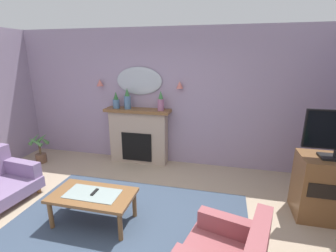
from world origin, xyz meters
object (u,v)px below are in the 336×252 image
Objects in this scene: mantel_vase_left at (161,102)px; wall_sconce_right at (180,85)px; mantel_vase_right at (116,101)px; wall_sconce_left at (100,83)px; tv_cabinet at (327,188)px; wall_mirror at (139,81)px; mantel_vase_centre at (127,100)px; potted_plant_small_fern at (40,149)px; tv_remote at (95,192)px; fireplace at (139,136)px; coffee_table at (93,198)px.

wall_sconce_right is (0.35, 0.12, 0.33)m from mantel_vase_left.
mantel_vase_right is 0.55m from wall_sconce_left.
wall_mirror is at bearing 157.61° from tv_cabinet.
mantel_vase_right is at bearing 180.00° from mantel_vase_left.
wall_sconce_left is (-0.65, 0.12, 0.32)m from mantel_vase_centre.
tv_cabinet is (4.03, -1.26, -1.21)m from wall_sconce_left.
mantel_vase_left is at bearing 0.00° from mantel_vase_centre.
potted_plant_small_fern is at bearing -152.41° from wall_sconce_left.
mantel_vase_centre is at bearing 98.83° from tv_remote.
wall_mirror is at bearing 161.22° from mantel_vase_left.
mantel_vase_right is 0.95m from mantel_vase_left.
wall_sconce_right reaches higher than mantel_vase_left.
mantel_vase_centre is 2.17m from potted_plant_small_fern.
wall_mirror is (0.45, 0.17, 0.40)m from mantel_vase_right.
wall_sconce_left is 1.91m from potted_plant_small_fern.
mantel_vase_left is 0.65m from wall_mirror.
fireplace is 2.02m from tv_remote.
wall_sconce_right is 2.54m from tv_remote.
wall_sconce_left is at bearing -176.63° from wall_mirror.
coffee_table is 1.22× the size of tv_cabinet.
tv_remote is (0.96, -2.10, -1.21)m from wall_sconce_left.
tv_cabinet is 1.40× the size of potted_plant_small_fern.
mantel_vase_right is 0.38× the size of tv_cabinet.
fireplace is 3.22× the size of mantel_vase_centre.
mantel_vase_centre reaches higher than tv_cabinet.
mantel_vase_left is at bearing 156.96° from tv_cabinet.
wall_sconce_left is 0.13× the size of coffee_table.
coffee_table is (-0.41, -2.01, -0.95)m from mantel_vase_left.
mantel_vase_centre is 3.02× the size of wall_sconce_right.
wall_mirror reaches higher than tv_cabinet.
tv_remote is at bearing -86.92° from fireplace.
tv_cabinet is (3.63, -1.14, -0.86)m from mantel_vase_right.
wall_mirror is 0.85m from wall_sconce_left.
wall_mirror is 6.86× the size of wall_sconce_right.
wall_mirror reaches higher than coffee_table.
tv_remote is at bearing -34.86° from potted_plant_small_fern.
wall_sconce_left is at bearing 169.54° from mantel_vase_centre.
fireplace is 2.11m from potted_plant_small_fern.
wall_sconce_right is 3.25m from potted_plant_small_fern.
tv_cabinet is (2.68, -1.14, -0.88)m from mantel_vase_left.
mantel_vase_right is 2.45× the size of wall_sconce_right.
tv_remote is at bearing -81.17° from mantel_vase_centre.
fireplace is 2.05m from coffee_table.
mantel_vase_centre is 1.08× the size of mantel_vase_left.
tv_remote reaches higher than coffee_table.
tv_cabinet is at bearing -20.17° from fireplace.
mantel_vase_right is at bearing 180.00° from mantel_vase_centre.
fireplace reaches higher than tv_cabinet.
tv_cabinet is at bearing -18.64° from mantel_vase_centre.
coffee_table is (0.94, -2.13, -1.28)m from wall_sconce_left.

